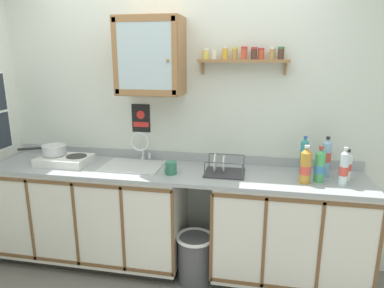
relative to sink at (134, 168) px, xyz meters
name	(u,v)px	position (x,y,z in m)	size (l,w,h in m)	color
back_wall	(179,125)	(0.34, 0.27, 0.34)	(3.80, 0.07, 2.46)	silver
lower_cabinet_run	(92,214)	(-0.41, -0.04, -0.45)	(1.68, 0.59, 0.89)	black
lower_cabinet_run_right	(288,232)	(1.32, -0.04, -0.45)	(1.22, 0.59, 0.89)	black
countertop	(171,172)	(0.34, -0.04, 0.00)	(3.16, 0.61, 0.03)	#9EA3A8
backsplash	(179,156)	(0.34, 0.24, 0.06)	(3.16, 0.02, 0.08)	#9EA3A8
sink	(134,168)	(0.00, 0.00, 0.00)	(0.50, 0.41, 0.40)	silver
hot_plate_stove	(65,160)	(-0.62, -0.06, 0.05)	(0.44, 0.30, 0.07)	silver
saucepan	(54,150)	(-0.73, -0.04, 0.14)	(0.37, 0.25, 0.09)	silver
bottle_soda_green_0	(320,166)	(1.51, -0.09, 0.14)	(0.08, 0.08, 0.27)	#4CB266
bottle_detergent_teal_1	(304,157)	(1.41, 0.07, 0.16)	(0.06, 0.06, 0.31)	teal
bottle_opaque_white_2	(347,166)	(1.72, -0.01, 0.13)	(0.07, 0.07, 0.24)	white
bottle_water_blue_3	(326,158)	(1.57, 0.04, 0.17)	(0.07, 0.07, 0.32)	#8CB7E0
bottle_water_clear_4	(344,168)	(1.67, -0.14, 0.15)	(0.07, 0.07, 0.29)	silver
bottle_juice_amber_5	(305,166)	(1.40, -0.14, 0.15)	(0.08, 0.08, 0.29)	gold
dish_rack	(223,170)	(0.78, -0.05, 0.05)	(0.32, 0.27, 0.16)	#333338
mug	(171,168)	(0.36, -0.14, 0.07)	(0.09, 0.13, 0.10)	#337259
wall_cabinet	(150,56)	(0.15, 0.09, 0.94)	(0.53, 0.35, 0.62)	#996B42
spice_shelf	(244,58)	(0.90, 0.18, 0.93)	(0.73, 0.14, 0.23)	#996B42
warning_sign	(141,118)	(-0.01, 0.25, 0.39)	(0.17, 0.01, 0.25)	black
trash_bin	(195,258)	(0.58, -0.19, -0.68)	(0.32, 0.32, 0.42)	#4C4C51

